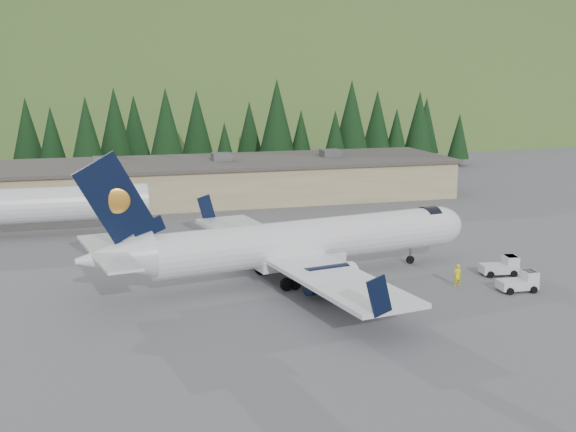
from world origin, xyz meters
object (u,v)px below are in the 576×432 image
(second_airliner, at_px, (8,205))
(baggage_tug_b, at_px, (502,266))
(airliner, at_px, (297,244))
(ramp_worker, at_px, (457,275))
(terminal_building, at_px, (184,181))
(baggage_tug_a, at_px, (521,282))

(second_airliner, distance_m, baggage_tug_b, 48.18)
(airliner, height_order, ramp_worker, airliner)
(terminal_building, height_order, ramp_worker, terminal_building)
(airliner, relative_size, second_airliner, 1.23)
(airliner, distance_m, ramp_worker, 12.93)
(ramp_worker, bearing_deg, baggage_tug_a, 155.18)
(second_airliner, distance_m, ramp_worker, 45.02)
(baggage_tug_b, bearing_deg, ramp_worker, -150.29)
(terminal_building, bearing_deg, baggage_tug_b, -63.34)
(airliner, xyz_separation_m, second_airliner, (-23.95, 22.17, 0.34))
(airliner, distance_m, baggage_tug_b, 17.30)
(second_airliner, relative_size, terminal_building, 0.39)
(airliner, bearing_deg, baggage_tug_a, -36.00)
(second_airliner, height_order, ramp_worker, second_airliner)
(ramp_worker, bearing_deg, airliner, -20.63)
(baggage_tug_b, xyz_separation_m, terminal_building, (-20.86, 41.54, 1.91))
(airliner, height_order, baggage_tug_a, airliner)
(baggage_tug_b, xyz_separation_m, ramp_worker, (-5.25, -2.01, 0.20))
(second_airliner, xyz_separation_m, terminal_building, (19.91, 16.00, -0.70))
(baggage_tug_a, xyz_separation_m, terminal_building, (-19.77, 45.88, 1.92))
(airliner, distance_m, terminal_building, 38.38)
(second_airliner, bearing_deg, terminal_building, 38.78)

